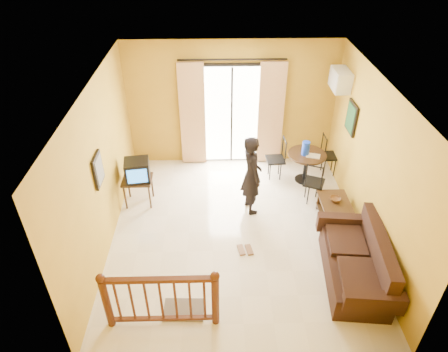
{
  "coord_description": "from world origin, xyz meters",
  "views": [
    {
      "loc": [
        -0.38,
        -5.46,
        5.04
      ],
      "look_at": [
        -0.23,
        0.2,
        1.12
      ],
      "focal_mm": 32.0,
      "sensor_mm": 36.0,
      "label": 1
    }
  ],
  "objects_px": {
    "television": "(137,170)",
    "dining_table": "(306,160)",
    "sofa": "(358,263)",
    "coffee_table": "(336,211)",
    "standing_person": "(252,175)"
  },
  "relations": [
    {
      "from": "dining_table",
      "to": "television",
      "type": "bearing_deg",
      "value": -168.58
    },
    {
      "from": "coffee_table",
      "to": "sofa",
      "type": "xyz_separation_m",
      "value": [
        0.01,
        -1.33,
        0.04
      ]
    },
    {
      "from": "coffee_table",
      "to": "sofa",
      "type": "distance_m",
      "value": 1.33
    },
    {
      "from": "dining_table",
      "to": "standing_person",
      "type": "height_order",
      "value": "standing_person"
    },
    {
      "from": "sofa",
      "to": "standing_person",
      "type": "relative_size",
      "value": 1.19
    },
    {
      "from": "television",
      "to": "sofa",
      "type": "distance_m",
      "value": 4.28
    },
    {
      "from": "coffee_table",
      "to": "television",
      "type": "bearing_deg",
      "value": 168.92
    },
    {
      "from": "television",
      "to": "dining_table",
      "type": "relative_size",
      "value": 0.64
    },
    {
      "from": "dining_table",
      "to": "coffee_table",
      "type": "xyz_separation_m",
      "value": [
        0.29,
        -1.42,
        -0.24
      ]
    },
    {
      "from": "sofa",
      "to": "standing_person",
      "type": "height_order",
      "value": "standing_person"
    },
    {
      "from": "sofa",
      "to": "coffee_table",
      "type": "bearing_deg",
      "value": 96.23
    },
    {
      "from": "dining_table",
      "to": "sofa",
      "type": "distance_m",
      "value": 2.78
    },
    {
      "from": "television",
      "to": "dining_table",
      "type": "distance_m",
      "value": 3.5
    },
    {
      "from": "dining_table",
      "to": "standing_person",
      "type": "distance_m",
      "value": 1.6
    },
    {
      "from": "dining_table",
      "to": "standing_person",
      "type": "bearing_deg",
      "value": -142.92
    }
  ]
}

